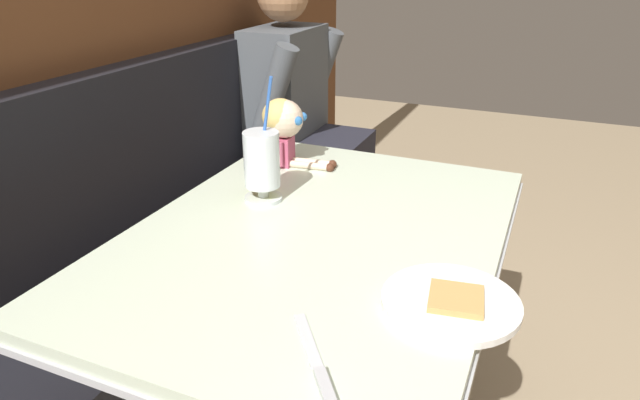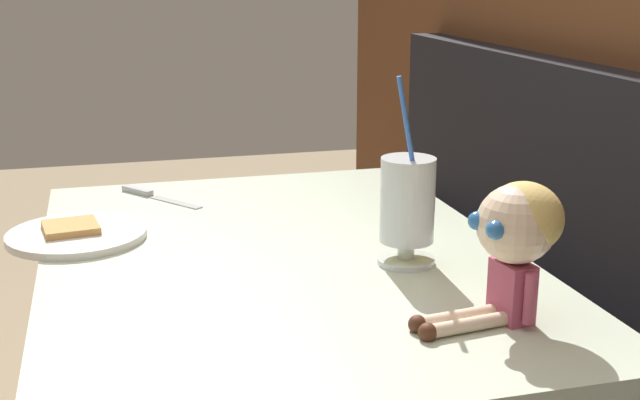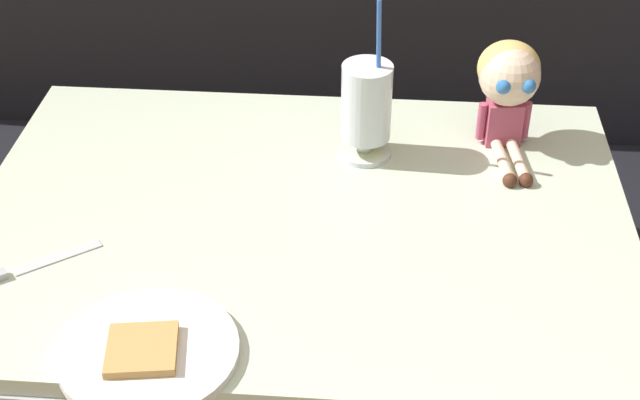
{
  "view_description": "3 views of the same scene",
  "coord_description": "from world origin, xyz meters",
  "px_view_note": "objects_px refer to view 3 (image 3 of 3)",
  "views": [
    {
      "loc": [
        -1.05,
        -0.28,
        1.33
      ],
      "look_at": [
        0.08,
        0.21,
        0.78
      ],
      "focal_mm": 31.6,
      "sensor_mm": 36.0,
      "label": 1
    },
    {
      "loc": [
        1.32,
        -0.1,
        1.22
      ],
      "look_at": [
        0.03,
        0.24,
        0.84
      ],
      "focal_mm": 46.72,
      "sensor_mm": 36.0,
      "label": 2
    },
    {
      "loc": [
        0.13,
        -1.04,
        1.66
      ],
      "look_at": [
        0.03,
        0.17,
        0.78
      ],
      "focal_mm": 51.85,
      "sensor_mm": 36.0,
      "label": 3
    }
  ],
  "objects_px": {
    "seated_doll": "(509,81)",
    "butter_knife": "(1,275)",
    "toast_plate": "(148,351)",
    "milkshake_glass": "(366,107)"
  },
  "relations": [
    {
      "from": "butter_knife",
      "to": "seated_doll",
      "type": "xyz_separation_m",
      "value": [
        0.79,
        0.45,
        0.12
      ]
    },
    {
      "from": "milkshake_glass",
      "to": "butter_knife",
      "type": "bearing_deg",
      "value": -144.24
    },
    {
      "from": "seated_doll",
      "to": "toast_plate",
      "type": "bearing_deg",
      "value": -131.67
    },
    {
      "from": "butter_knife",
      "to": "seated_doll",
      "type": "bearing_deg",
      "value": 29.65
    },
    {
      "from": "milkshake_glass",
      "to": "seated_doll",
      "type": "xyz_separation_m",
      "value": [
        0.25,
        0.06,
        0.03
      ]
    },
    {
      "from": "seated_doll",
      "to": "milkshake_glass",
      "type": "bearing_deg",
      "value": -166.23
    },
    {
      "from": "toast_plate",
      "to": "seated_doll",
      "type": "height_order",
      "value": "seated_doll"
    },
    {
      "from": "butter_knife",
      "to": "seated_doll",
      "type": "relative_size",
      "value": 0.89
    },
    {
      "from": "milkshake_glass",
      "to": "seated_doll",
      "type": "distance_m",
      "value": 0.26
    },
    {
      "from": "seated_doll",
      "to": "butter_knife",
      "type": "bearing_deg",
      "value": -150.35
    }
  ]
}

